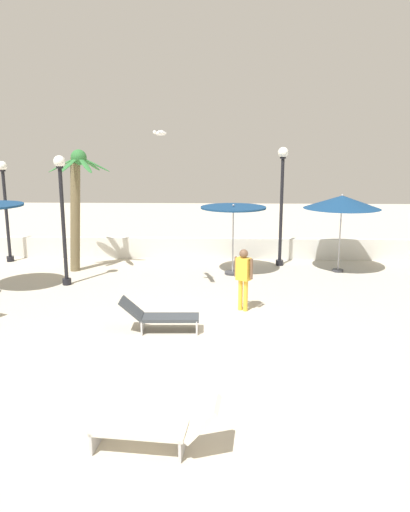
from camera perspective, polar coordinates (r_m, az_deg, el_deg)
ground_plane at (r=11.08m, az=-0.56°, el=-10.66°), size 56.00×56.00×0.00m
boundary_wall at (r=19.50m, az=0.58°, el=0.89°), size 25.20×0.30×0.83m
patio_umbrella_0 at (r=16.86m, az=3.28°, el=4.94°), size 2.22×2.22×2.44m
patio_umbrella_2 at (r=17.76m, az=15.50°, el=5.99°), size 2.64×2.64×2.75m
palm_tree_0 at (r=17.82m, az=-14.60°, el=6.70°), size 2.03×1.99×4.25m
lamp_post_0 at (r=16.08m, az=-16.13°, el=5.40°), size 0.36×0.36×4.09m
lamp_post_1 at (r=18.26m, az=8.84°, el=7.16°), size 0.38×0.38×4.33m
lamp_post_2 at (r=20.17m, az=-22.01°, el=5.75°), size 0.35×0.35×3.81m
lounge_chair_1 at (r=11.96m, az=-5.28°, el=-6.91°), size 1.90×0.62×0.84m
lounge_chair_2 at (r=7.64m, az=-5.64°, el=-18.98°), size 1.93×0.73×0.83m
guest_1 at (r=13.26m, az=4.45°, el=-2.04°), size 0.49×0.40×1.70m
seagull_0 at (r=14.14m, az=-5.19°, el=13.95°), size 0.42×1.25×0.14m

